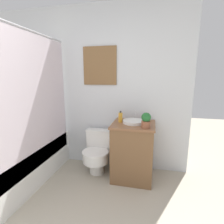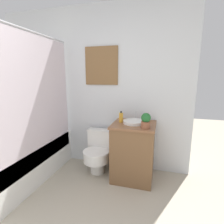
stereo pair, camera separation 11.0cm
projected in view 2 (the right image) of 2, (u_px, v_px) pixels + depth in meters
wall_back at (92, 89)px, 2.82m from camera, size 3.09×0.07×2.50m
shower_area at (26, 159)px, 2.47m from camera, size 0.64×1.50×1.98m
toilet at (99, 151)px, 2.69m from camera, size 0.42×0.51×0.63m
vanity at (133, 151)px, 2.49m from camera, size 0.59×0.57×0.81m
sink at (134, 122)px, 2.42m from camera, size 0.31×0.34×0.13m
soap_bottle at (121, 117)px, 2.48m from camera, size 0.06×0.06×0.16m
potted_plant at (146, 121)px, 2.17m from camera, size 0.12×0.12×0.20m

